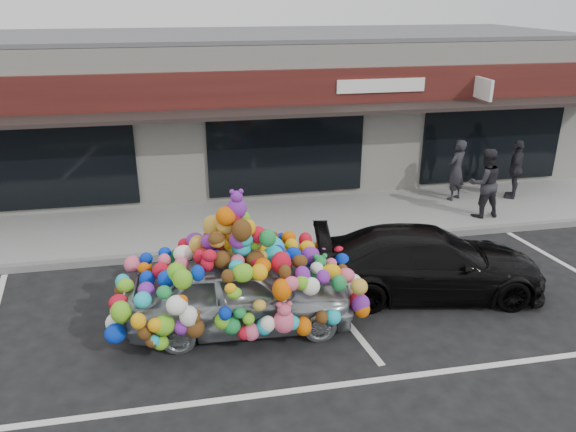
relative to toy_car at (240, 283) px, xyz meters
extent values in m
plane|color=black|center=(-1.09, 0.40, -0.82)|extent=(90.00, 90.00, 0.00)
cube|color=silver|center=(-1.09, 8.90, 1.28)|extent=(24.00, 6.00, 4.20)
cube|color=#59595B|center=(-1.09, 8.90, 3.43)|extent=(24.00, 6.00, 0.12)
cube|color=#3E1310|center=(-1.09, 5.82, 2.33)|extent=(24.00, 0.18, 0.90)
cube|color=black|center=(-1.09, 5.30, 1.83)|extent=(24.00, 1.20, 0.10)
cube|color=white|center=(7.11, 5.35, 2.23)|extent=(0.08, 0.95, 0.55)
cube|color=white|center=(4.41, 5.70, 2.33)|extent=(2.40, 0.04, 0.35)
cube|color=black|center=(-4.09, 5.87, 0.63)|extent=(4.20, 0.12, 2.30)
cube|color=black|center=(1.91, 5.87, 0.63)|extent=(4.20, 0.12, 2.30)
cube|color=black|center=(7.91, 5.87, 0.63)|extent=(4.20, 0.12, 2.30)
cube|color=gray|center=(-1.09, 4.40, -0.75)|extent=(26.00, 3.00, 0.15)
cube|color=slate|center=(-1.09, 2.90, -0.75)|extent=(26.00, 0.18, 0.16)
cube|color=silver|center=(1.71, 0.60, -0.82)|extent=(0.73, 4.37, 0.01)
cube|color=silver|center=(0.91, -1.90, -0.82)|extent=(14.00, 0.12, 0.01)
imported|color=gray|center=(0.00, 0.00, -0.16)|extent=(1.73, 3.95, 1.32)
ellipsoid|color=#FA242A|center=(0.00, 0.00, 1.00)|extent=(1.24, 1.68, 0.99)
sphere|color=orange|center=(1.36, -0.15, 0.15)|extent=(0.34, 0.34, 0.34)
sphere|color=#0F22FF|center=(0.60, -0.86, -0.27)|extent=(0.36, 0.36, 0.36)
sphere|color=green|center=(-0.80, 0.85, -0.22)|extent=(0.30, 0.30, 0.30)
sphere|color=#DA596F|center=(0.00, 0.00, 1.44)|extent=(0.32, 0.32, 0.32)
sphere|color=orange|center=(-1.17, 0.10, 0.16)|extent=(0.30, 0.30, 0.30)
imported|color=black|center=(3.66, 0.49, -0.19)|extent=(2.49, 4.61, 1.27)
imported|color=black|center=(6.39, 4.88, 0.16)|extent=(0.73, 0.65, 1.66)
imported|color=black|center=(6.49, 3.60, 0.20)|extent=(0.87, 0.69, 1.75)
imported|color=black|center=(8.04, 4.71, 0.14)|extent=(1.00, 0.89, 1.62)
camera|label=1|loc=(-0.80, -8.43, 4.60)|focal=35.00mm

